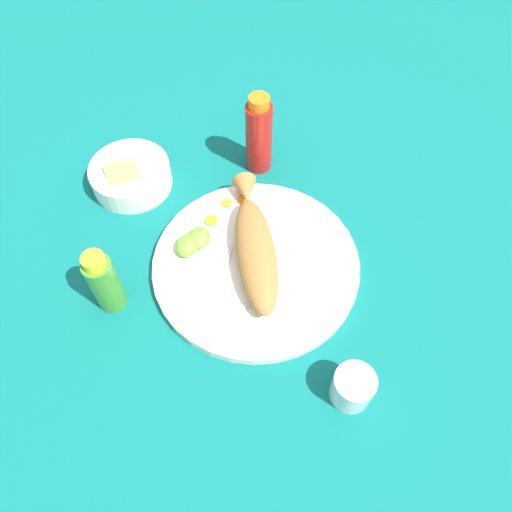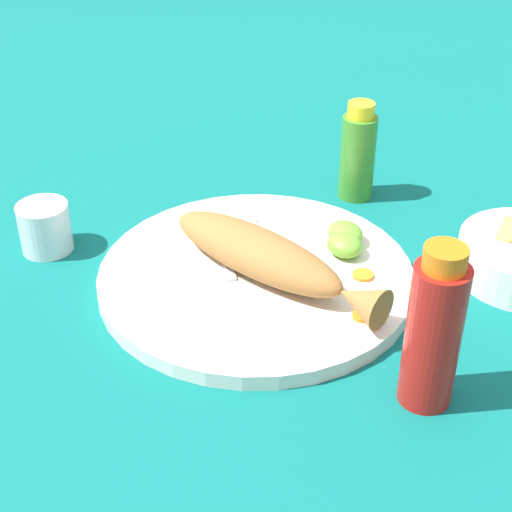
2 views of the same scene
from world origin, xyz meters
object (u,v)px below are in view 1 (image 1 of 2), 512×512
(salt_cup, at_px, (352,388))
(main_plate, at_px, (256,265))
(fork_near, at_px, (244,309))
(fork_far, at_px, (218,297))
(guacamole_bowl, at_px, (131,175))
(fried_fish, at_px, (255,246))
(hot_sauce_bottle_green, at_px, (104,282))
(hot_sauce_bottle_red, at_px, (259,135))

(salt_cup, bearing_deg, main_plate, -135.49)
(main_plate, distance_m, salt_cup, 0.27)
(fork_near, bearing_deg, fork_far, -84.83)
(guacamole_bowl, bearing_deg, fried_fish, 65.80)
(main_plate, relative_size, fork_far, 1.96)
(hot_sauce_bottle_green, height_order, salt_cup, hot_sauce_bottle_green)
(fork_near, relative_size, hot_sauce_bottle_green, 1.32)
(salt_cup, relative_size, guacamole_bowl, 0.40)
(main_plate, xyz_separation_m, fork_far, (0.08, -0.05, 0.01))
(hot_sauce_bottle_green, distance_m, salt_cup, 0.42)
(fork_far, xyz_separation_m, salt_cup, (0.11, 0.23, 0.01))
(main_plate, bearing_deg, fork_near, 0.01)
(fork_near, relative_size, guacamole_bowl, 1.15)
(fork_far, distance_m, salt_cup, 0.26)
(fork_far, xyz_separation_m, hot_sauce_bottle_red, (-0.33, -0.00, 0.06))
(main_plate, bearing_deg, guacamole_bowl, -116.41)
(hot_sauce_bottle_green, relative_size, salt_cup, 2.16)
(hot_sauce_bottle_red, bearing_deg, fork_far, 0.27)
(hot_sauce_bottle_red, height_order, guacamole_bowl, hot_sauce_bottle_red)
(main_plate, distance_m, hot_sauce_bottle_green, 0.26)
(main_plate, distance_m, fork_near, 0.09)
(fork_near, distance_m, fork_far, 0.05)
(hot_sauce_bottle_green, bearing_deg, fork_far, 101.12)
(hot_sauce_bottle_red, bearing_deg, salt_cup, 28.47)
(hot_sauce_bottle_red, bearing_deg, hot_sauce_bottle_green, -25.91)
(fork_near, xyz_separation_m, hot_sauce_bottle_green, (0.02, -0.22, 0.04))
(fried_fish, relative_size, fork_far, 1.56)
(salt_cup, height_order, guacamole_bowl, salt_cup)
(main_plate, bearing_deg, hot_sauce_bottle_green, -62.26)
(fork_far, bearing_deg, fried_fish, 154.35)
(hot_sauce_bottle_green, bearing_deg, fork_near, 96.05)
(fried_fish, relative_size, fork_near, 1.61)
(fork_far, height_order, hot_sauce_bottle_green, hot_sauce_bottle_green)
(fried_fish, bearing_deg, fork_near, -17.03)
(main_plate, distance_m, fork_far, 0.10)
(fork_near, height_order, hot_sauce_bottle_green, hot_sauce_bottle_green)
(fried_fish, bearing_deg, hot_sauce_bottle_red, 170.35)
(fork_near, xyz_separation_m, fork_far, (-0.01, -0.05, 0.00))
(fried_fish, xyz_separation_m, salt_cup, (0.21, 0.19, -0.02))
(salt_cup, distance_m, guacamole_bowl, 0.57)
(main_plate, xyz_separation_m, salt_cup, (0.19, 0.19, 0.02))
(main_plate, relative_size, fork_near, 2.02)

